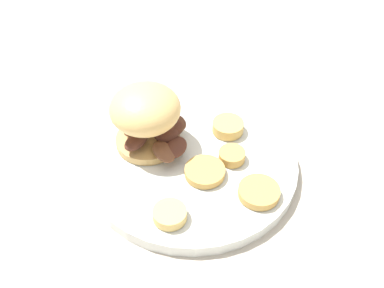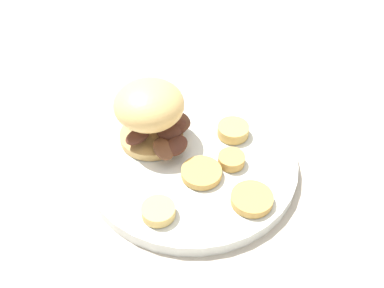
# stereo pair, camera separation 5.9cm
# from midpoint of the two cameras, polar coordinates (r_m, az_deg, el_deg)

# --- Properties ---
(ground_plane) EXTENTS (4.00, 4.00, 0.00)m
(ground_plane) POSITION_cam_midpoint_polar(r_m,az_deg,el_deg) (0.63, 2.72, -3.04)
(ground_plane) COLOR #B2A899
(dinner_plate) EXTENTS (0.29, 0.29, 0.02)m
(dinner_plate) POSITION_cam_midpoint_polar(r_m,az_deg,el_deg) (0.62, 2.75, -2.36)
(dinner_plate) COLOR silver
(dinner_plate) RESTS_ON ground_plane
(sandwich) EXTENTS (0.11, 0.11, 0.09)m
(sandwich) POSITION_cam_midpoint_polar(r_m,az_deg,el_deg) (0.60, -2.29, 3.78)
(sandwich) COLOR tan
(sandwich) RESTS_ON dinner_plate
(potato_round_0) EXTENTS (0.05, 0.05, 0.01)m
(potato_round_0) POSITION_cam_midpoint_polar(r_m,az_deg,el_deg) (0.57, 10.63, -7.03)
(potato_round_0) COLOR tan
(potato_round_0) RESTS_ON dinner_plate
(potato_round_1) EXTENTS (0.05, 0.05, 0.01)m
(potato_round_1) POSITION_cam_midpoint_polar(r_m,az_deg,el_deg) (0.59, 4.11, -3.81)
(potato_round_1) COLOR tan
(potato_round_1) RESTS_ON dinner_plate
(potato_round_2) EXTENTS (0.04, 0.04, 0.02)m
(potato_round_2) POSITION_cam_midpoint_polar(r_m,az_deg,el_deg) (0.64, 7.89, 1.61)
(potato_round_2) COLOR tan
(potato_round_2) RESTS_ON dinner_plate
(potato_round_3) EXTENTS (0.04, 0.04, 0.01)m
(potato_round_3) POSITION_cam_midpoint_polar(r_m,az_deg,el_deg) (0.60, 7.85, -2.12)
(potato_round_3) COLOR tan
(potato_round_3) RESTS_ON dinner_plate
(potato_round_4) EXTENTS (0.04, 0.04, 0.01)m
(potato_round_4) POSITION_cam_midpoint_polar(r_m,az_deg,el_deg) (0.54, -1.15, -8.69)
(potato_round_4) COLOR #DBB766
(potato_round_4) RESTS_ON dinner_plate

